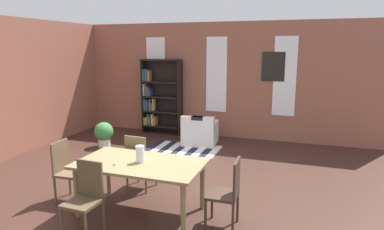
{
  "coord_description": "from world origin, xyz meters",
  "views": [
    {
      "loc": [
        2.28,
        -4.77,
        2.37
      ],
      "look_at": [
        0.14,
        1.48,
        1.04
      ],
      "focal_mm": 31.58,
      "sensor_mm": 36.0,
      "label": 1
    }
  ],
  "objects_px": {
    "dining_table": "(140,168)",
    "potted_plant_by_shelf": "(164,163)",
    "armchair_white": "(200,133)",
    "potted_plant_corner": "(104,133)",
    "dining_chair_far_left": "(139,160)",
    "dining_chair_head_left": "(67,169)",
    "dining_chair_head_right": "(228,191)",
    "bookshelf_tall": "(159,97)",
    "dining_chair_near_left": "(86,196)",
    "vase_on_table": "(140,154)"
  },
  "relations": [
    {
      "from": "potted_plant_by_shelf",
      "to": "armchair_white",
      "type": "bearing_deg",
      "value": 89.78
    },
    {
      "from": "dining_chair_far_left",
      "to": "dining_chair_head_left",
      "type": "bearing_deg",
      "value": -139.69
    },
    {
      "from": "potted_plant_by_shelf",
      "to": "dining_chair_far_left",
      "type": "bearing_deg",
      "value": -99.4
    },
    {
      "from": "potted_plant_by_shelf",
      "to": "potted_plant_corner",
      "type": "bearing_deg",
      "value": 150.47
    },
    {
      "from": "dining_chair_near_left",
      "to": "bookshelf_tall",
      "type": "height_order",
      "value": "bookshelf_tall"
    },
    {
      "from": "bookshelf_tall",
      "to": "potted_plant_by_shelf",
      "type": "bearing_deg",
      "value": -63.87
    },
    {
      "from": "vase_on_table",
      "to": "dining_chair_head_left",
      "type": "relative_size",
      "value": 0.25
    },
    {
      "from": "dining_chair_head_left",
      "to": "potted_plant_corner",
      "type": "xyz_separation_m",
      "value": [
        -1.12,
        2.68,
        -0.18
      ]
    },
    {
      "from": "dining_chair_near_left",
      "to": "bookshelf_tall",
      "type": "relative_size",
      "value": 0.46
    },
    {
      "from": "dining_chair_far_left",
      "to": "bookshelf_tall",
      "type": "height_order",
      "value": "bookshelf_tall"
    },
    {
      "from": "dining_chair_head_left",
      "to": "dining_chair_far_left",
      "type": "xyz_separation_m",
      "value": [
        0.87,
        0.73,
        0.0
      ]
    },
    {
      "from": "armchair_white",
      "to": "potted_plant_by_shelf",
      "type": "height_order",
      "value": "armchair_white"
    },
    {
      "from": "armchair_white",
      "to": "dining_chair_far_left",
      "type": "bearing_deg",
      "value": -92.61
    },
    {
      "from": "dining_chair_head_right",
      "to": "dining_table",
      "type": "bearing_deg",
      "value": -179.89
    },
    {
      "from": "dining_chair_far_left",
      "to": "potted_plant_by_shelf",
      "type": "xyz_separation_m",
      "value": [
        0.13,
        0.76,
        -0.29
      ]
    },
    {
      "from": "dining_table",
      "to": "armchair_white",
      "type": "xyz_separation_m",
      "value": [
        -0.28,
        3.67,
        -0.41
      ]
    },
    {
      "from": "dining_chair_head_left",
      "to": "dining_chair_head_right",
      "type": "xyz_separation_m",
      "value": [
        2.55,
        0.01,
        0.0
      ]
    },
    {
      "from": "dining_chair_head_left",
      "to": "dining_chair_head_right",
      "type": "bearing_deg",
      "value": 0.13
    },
    {
      "from": "dining_chair_near_left",
      "to": "potted_plant_corner",
      "type": "distance_m",
      "value": 3.95
    },
    {
      "from": "dining_chair_head_right",
      "to": "dining_chair_far_left",
      "type": "bearing_deg",
      "value": 156.59
    },
    {
      "from": "armchair_white",
      "to": "potted_plant_by_shelf",
      "type": "xyz_separation_m",
      "value": [
        -0.01,
        -2.18,
        -0.06
      ]
    },
    {
      "from": "dining_table",
      "to": "potted_plant_by_shelf",
      "type": "bearing_deg",
      "value": 100.79
    },
    {
      "from": "dining_chair_head_right",
      "to": "armchair_white",
      "type": "bearing_deg",
      "value": 112.93
    },
    {
      "from": "bookshelf_tall",
      "to": "dining_table",
      "type": "bearing_deg",
      "value": -68.77
    },
    {
      "from": "bookshelf_tall",
      "to": "dining_chair_head_right",
      "type": "bearing_deg",
      "value": -55.78
    },
    {
      "from": "dining_chair_head_right",
      "to": "potted_plant_by_shelf",
      "type": "xyz_separation_m",
      "value": [
        -1.56,
        1.49,
        -0.29
      ]
    },
    {
      "from": "vase_on_table",
      "to": "dining_chair_far_left",
      "type": "xyz_separation_m",
      "value": [
        -0.41,
        0.73,
        -0.37
      ]
    },
    {
      "from": "dining_chair_head_left",
      "to": "dining_chair_far_left",
      "type": "distance_m",
      "value": 1.13
    },
    {
      "from": "dining_chair_head_right",
      "to": "dining_chair_near_left",
      "type": "bearing_deg",
      "value": -156.37
    },
    {
      "from": "vase_on_table",
      "to": "potted_plant_by_shelf",
      "type": "relative_size",
      "value": 0.59
    },
    {
      "from": "vase_on_table",
      "to": "armchair_white",
      "type": "distance_m",
      "value": 3.73
    },
    {
      "from": "bookshelf_tall",
      "to": "potted_plant_corner",
      "type": "relative_size",
      "value": 3.39
    },
    {
      "from": "dining_chair_head_right",
      "to": "dining_chair_near_left",
      "type": "height_order",
      "value": "same"
    },
    {
      "from": "dining_chair_far_left",
      "to": "potted_plant_corner",
      "type": "height_order",
      "value": "dining_chair_far_left"
    },
    {
      "from": "dining_chair_near_left",
      "to": "dining_chair_head_left",
      "type": "bearing_deg",
      "value": 140.14
    },
    {
      "from": "dining_chair_head_left",
      "to": "potted_plant_by_shelf",
      "type": "distance_m",
      "value": 1.81
    },
    {
      "from": "dining_chair_near_left",
      "to": "dining_chair_far_left",
      "type": "xyz_separation_m",
      "value": [
        -0.01,
        1.46,
        0.0
      ]
    },
    {
      "from": "armchair_white",
      "to": "potted_plant_corner",
      "type": "distance_m",
      "value": 2.33
    },
    {
      "from": "dining_chair_head_left",
      "to": "vase_on_table",
      "type": "bearing_deg",
      "value": 0.14
    },
    {
      "from": "vase_on_table",
      "to": "dining_chair_head_right",
      "type": "height_order",
      "value": "vase_on_table"
    },
    {
      "from": "dining_chair_far_left",
      "to": "potted_plant_corner",
      "type": "xyz_separation_m",
      "value": [
        -1.98,
        1.95,
        -0.18
      ]
    },
    {
      "from": "dining_chair_head_left",
      "to": "potted_plant_corner",
      "type": "relative_size",
      "value": 1.57
    },
    {
      "from": "dining_chair_head_left",
      "to": "dining_chair_near_left",
      "type": "height_order",
      "value": "same"
    },
    {
      "from": "armchair_white",
      "to": "dining_table",
      "type": "bearing_deg",
      "value": -85.71
    },
    {
      "from": "dining_chair_near_left",
      "to": "bookshelf_tall",
      "type": "xyz_separation_m",
      "value": [
        -1.3,
        5.11,
        0.49
      ]
    },
    {
      "from": "dining_table",
      "to": "armchair_white",
      "type": "distance_m",
      "value": 3.7
    },
    {
      "from": "dining_chair_far_left",
      "to": "bookshelf_tall",
      "type": "distance_m",
      "value": 3.9
    },
    {
      "from": "dining_table",
      "to": "dining_chair_head_left",
      "type": "relative_size",
      "value": 1.9
    },
    {
      "from": "vase_on_table",
      "to": "dining_chair_near_left",
      "type": "distance_m",
      "value": 0.92
    },
    {
      "from": "bookshelf_tall",
      "to": "potted_plant_by_shelf",
      "type": "relative_size",
      "value": 5.05
    }
  ]
}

